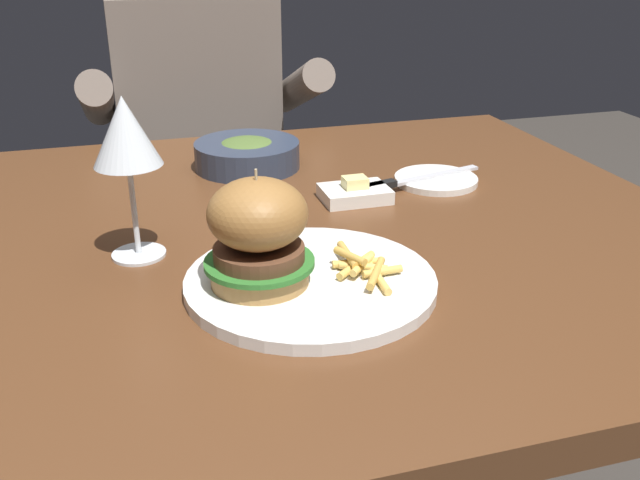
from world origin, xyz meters
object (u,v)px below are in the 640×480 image
object	(u,v)px
burger_sandwich	(258,233)
wine_glass	(126,136)
bread_plate	(436,180)
soup_bowl	(247,154)
diner_person	(204,177)
table_knife	(411,180)
main_plate	(311,282)
butter_dish	(355,193)

from	to	relation	value
burger_sandwich	wine_glass	distance (m)	0.20
bread_plate	soup_bowl	world-z (taller)	soup_bowl
soup_bowl	burger_sandwich	bearing A→B (deg)	-99.27
burger_sandwich	soup_bowl	xyz separation A→B (m)	(0.07, 0.45, -0.05)
burger_sandwich	soup_bowl	world-z (taller)	burger_sandwich
soup_bowl	diner_person	bearing A→B (deg)	92.15
bread_plate	table_knife	xyz separation A→B (m)	(-0.05, -0.01, 0.01)
burger_sandwich	wine_glass	xyz separation A→B (m)	(-0.12, 0.14, 0.08)
wine_glass	diner_person	bearing A→B (deg)	77.38
burger_sandwich	soup_bowl	bearing A→B (deg)	80.73
main_plate	wine_glass	xyz separation A→B (m)	(-0.18, 0.14, 0.15)
wine_glass	bread_plate	bearing A→B (deg)	17.29
bread_plate	diner_person	size ratio (longest dim) A/B	0.11
diner_person	main_plate	bearing A→B (deg)	-89.83
soup_bowl	diner_person	size ratio (longest dim) A/B	0.15
table_knife	diner_person	bearing A→B (deg)	110.02
soup_bowl	main_plate	bearing A→B (deg)	-91.99
bread_plate	diner_person	xyz separation A→B (m)	(-0.29, 0.65, -0.18)
bread_plate	table_knife	size ratio (longest dim) A/B	0.60
wine_glass	diner_person	world-z (taller)	diner_person
burger_sandwich	diner_person	bearing A→B (deg)	86.67
butter_dish	diner_person	distance (m)	0.73
burger_sandwich	wine_glass	bearing A→B (deg)	131.44
butter_dish	diner_person	size ratio (longest dim) A/B	0.08
wine_glass	soup_bowl	xyz separation A→B (m)	(0.20, 0.31, -0.13)
bread_plate	main_plate	bearing A→B (deg)	-134.96
burger_sandwich	bread_plate	xyz separation A→B (m)	(0.35, 0.29, -0.07)
bread_plate	butter_dish	size ratio (longest dim) A/B	1.33
wine_glass	butter_dish	bearing A→B (deg)	18.76
table_knife	butter_dish	bearing A→B (deg)	-166.00
burger_sandwich	butter_dish	size ratio (longest dim) A/B	1.33
bread_plate	table_knife	distance (m)	0.05
wine_glass	bread_plate	world-z (taller)	wine_glass
wine_glass	table_knife	xyz separation A→B (m)	(0.42, 0.13, -0.14)
main_plate	wine_glass	distance (m)	0.27
table_knife	soup_bowl	bearing A→B (deg)	142.22
soup_bowl	table_knife	bearing A→B (deg)	-37.78
main_plate	soup_bowl	world-z (taller)	soup_bowl
diner_person	table_knife	bearing A→B (deg)	-69.98
butter_dish	wine_glass	bearing A→B (deg)	-161.24
wine_glass	bread_plate	size ratio (longest dim) A/B	1.52
table_knife	bread_plate	bearing A→B (deg)	14.16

